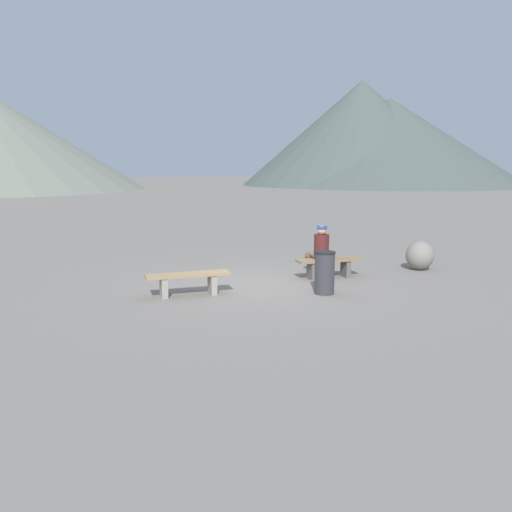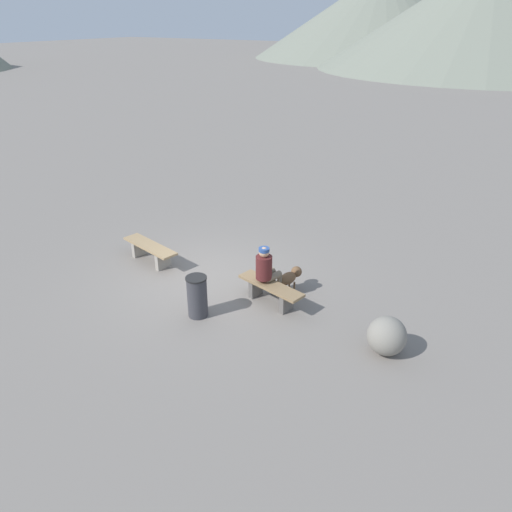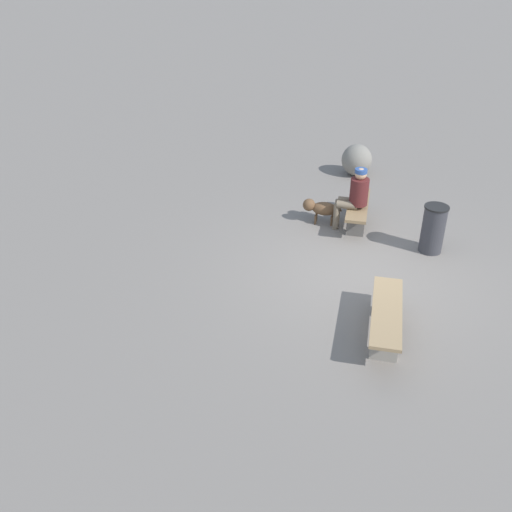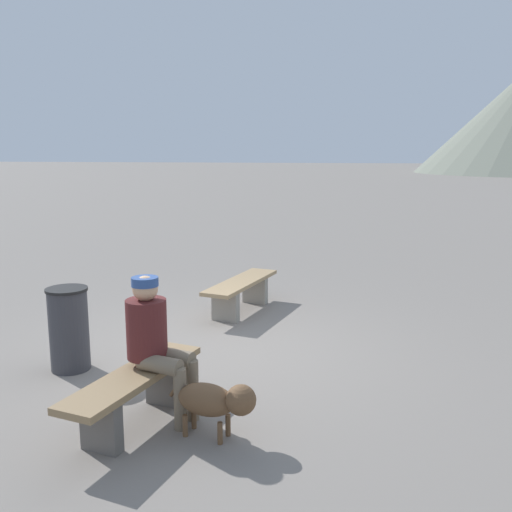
{
  "view_description": "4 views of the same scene",
  "coord_description": "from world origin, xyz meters",
  "px_view_note": "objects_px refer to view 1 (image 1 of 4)",
  "views": [
    {
      "loc": [
        -6.06,
        -10.0,
        2.71
      ],
      "look_at": [
        -0.01,
        0.22,
        0.65
      ],
      "focal_mm": 36.99,
      "sensor_mm": 36.0,
      "label": 1
    },
    {
      "loc": [
        6.24,
        -8.03,
        5.68
      ],
      "look_at": [
        1.1,
        0.43,
        0.72
      ],
      "focal_mm": 33.88,
      "sensor_mm": 36.0,
      "label": 2
    },
    {
      "loc": [
        -8.41,
        1.88,
        5.21
      ],
      "look_at": [
        -0.14,
        1.88,
        0.4
      ],
      "focal_mm": 39.72,
      "sensor_mm": 36.0,
      "label": 3
    },
    {
      "loc": [
        6.07,
        1.72,
        2.35
      ],
      "look_at": [
        -1.5,
        0.28,
        0.9
      ],
      "focal_mm": 39.36,
      "sensor_mm": 36.0,
      "label": 4
    }
  ],
  "objects_px": {
    "trash_bin": "(325,273)",
    "boulder": "(420,256)",
    "bench_right": "(329,264)",
    "seated_person": "(320,247)",
    "bench_left": "(188,280)",
    "dog": "(313,259)"
  },
  "relations": [
    {
      "from": "bench_right",
      "to": "boulder",
      "type": "xyz_separation_m",
      "value": [
        2.69,
        -0.39,
        0.04
      ]
    },
    {
      "from": "trash_bin",
      "to": "boulder",
      "type": "bearing_deg",
      "value": 12.15
    },
    {
      "from": "boulder",
      "to": "dog",
      "type": "bearing_deg",
      "value": 156.48
    },
    {
      "from": "seated_person",
      "to": "boulder",
      "type": "bearing_deg",
      "value": 4.8
    },
    {
      "from": "bench_right",
      "to": "seated_person",
      "type": "bearing_deg",
      "value": 159.01
    },
    {
      "from": "bench_left",
      "to": "dog",
      "type": "relative_size",
      "value": 2.31
    },
    {
      "from": "dog",
      "to": "bench_left",
      "type": "bearing_deg",
      "value": 111.3
    },
    {
      "from": "bench_left",
      "to": "bench_right",
      "type": "xyz_separation_m",
      "value": [
        3.61,
        -0.15,
        0.01
      ]
    },
    {
      "from": "bench_left",
      "to": "seated_person",
      "type": "xyz_separation_m",
      "value": [
        3.43,
        -0.02,
        0.43
      ]
    },
    {
      "from": "bench_left",
      "to": "boulder",
      "type": "distance_m",
      "value": 6.33
    },
    {
      "from": "bench_right",
      "to": "dog",
      "type": "xyz_separation_m",
      "value": [
        0.09,
        0.74,
        -0.0
      ]
    },
    {
      "from": "seated_person",
      "to": "trash_bin",
      "type": "xyz_separation_m",
      "value": [
        -0.89,
        -1.32,
        -0.3
      ]
    },
    {
      "from": "bench_right",
      "to": "boulder",
      "type": "relative_size",
      "value": 2.2
    },
    {
      "from": "bench_left",
      "to": "trash_bin",
      "type": "distance_m",
      "value": 2.88
    },
    {
      "from": "bench_right",
      "to": "boulder",
      "type": "distance_m",
      "value": 2.72
    },
    {
      "from": "bench_left",
      "to": "boulder",
      "type": "bearing_deg",
      "value": 7.89
    },
    {
      "from": "boulder",
      "to": "bench_right",
      "type": "bearing_deg",
      "value": 171.74
    },
    {
      "from": "boulder",
      "to": "bench_left",
      "type": "bearing_deg",
      "value": 175.14
    },
    {
      "from": "seated_person",
      "to": "boulder",
      "type": "xyz_separation_m",
      "value": [
        2.87,
        -0.51,
        -0.38
      ]
    },
    {
      "from": "trash_bin",
      "to": "boulder",
      "type": "height_order",
      "value": "trash_bin"
    },
    {
      "from": "bench_right",
      "to": "boulder",
      "type": "bearing_deg",
      "value": 4.49
    },
    {
      "from": "bench_left",
      "to": "bench_right",
      "type": "relative_size",
      "value": 1.1
    }
  ]
}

